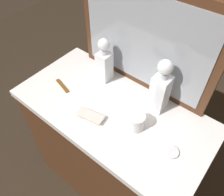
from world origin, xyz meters
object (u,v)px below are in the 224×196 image
porcelain_dish (171,152)px  silver_brush_rear (91,116)px  crystal_tumbler_right (136,122)px  crystal_decanter_front (160,90)px  crystal_decanter_rear (104,64)px  tortoiseshell_comb (62,86)px

porcelain_dish → silver_brush_rear: bearing=-168.8°
crystal_tumbler_right → porcelain_dish: crystal_tumbler_right is taller
crystal_decanter_front → crystal_tumbler_right: (-0.02, -0.17, -0.09)m
crystal_tumbler_right → crystal_decanter_front: bearing=84.9°
crystal_decanter_rear → crystal_tumbler_right: size_ratio=3.05×
silver_brush_rear → porcelain_dish: size_ratio=2.21×
crystal_decanter_rear → crystal_tumbler_right: bearing=-26.5°
crystal_tumbler_right → tortoiseshell_comb: bearing=-176.0°
crystal_decanter_front → silver_brush_rear: crystal_decanter_front is taller
crystal_decanter_front → tortoiseshell_comb: (-0.50, -0.21, -0.12)m
crystal_tumbler_right → porcelain_dish: bearing=-4.6°
porcelain_dish → tortoiseshell_comb: porcelain_dish is taller
crystal_decanter_front → porcelain_dish: 0.30m
crystal_decanter_front → porcelain_dish: bearing=-44.6°
crystal_decanter_front → tortoiseshell_comb: crystal_decanter_front is taller
crystal_decanter_front → crystal_tumbler_right: bearing=-95.1°
porcelain_dish → tortoiseshell_comb: 0.70m
crystal_decanter_front → crystal_tumbler_right: crystal_decanter_front is taller
crystal_decanter_rear → tortoiseshell_comb: bearing=-125.5°
crystal_decanter_rear → crystal_tumbler_right: (0.34, -0.17, -0.07)m
tortoiseshell_comb → crystal_decanter_front: bearing=22.4°
silver_brush_rear → crystal_decanter_front: bearing=50.8°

